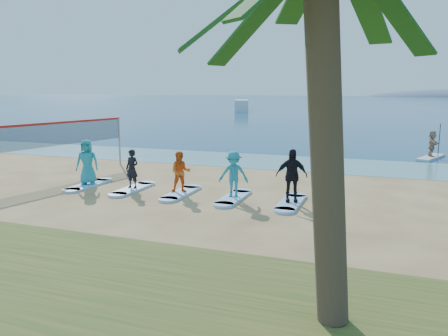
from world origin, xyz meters
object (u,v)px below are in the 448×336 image
(student_2, at_px, (181,172))
(paddleboarder, at_px, (432,144))
(surfboard_1, at_px, (133,189))
(student_4, at_px, (292,176))
(volleyball_net, at_px, (44,136))
(student_3, at_px, (233,174))
(surfboard_2, at_px, (181,193))
(boat_offshore_a, at_px, (241,111))
(paddleboard, at_px, (431,157))
(surfboard_0, at_px, (89,185))
(surfboard_3, at_px, (233,198))
(student_1, at_px, (132,169))
(student_0, at_px, (87,162))
(surfboard_4, at_px, (291,203))

(student_2, bearing_deg, paddleboarder, 29.98)
(surfboard_1, relative_size, student_4, 1.21)
(student_4, bearing_deg, surfboard_1, 164.23)
(volleyball_net, distance_m, student_2, 6.95)
(paddleboarder, relative_size, student_3, 0.89)
(surfboard_2, height_order, student_3, student_3)
(volleyball_net, distance_m, surfboard_2, 7.12)
(surfboard_2, xyz_separation_m, student_2, (0.00, 0.00, 0.81))
(volleyball_net, bearing_deg, surfboard_1, -7.37)
(boat_offshore_a, height_order, student_2, student_2)
(paddleboard, distance_m, surfboard_0, 18.90)
(boat_offshore_a, height_order, student_4, student_4)
(boat_offshore_a, xyz_separation_m, surfboard_3, (20.40, -64.62, 0.04))
(surfboard_3, bearing_deg, student_1, 180.00)
(student_0, height_order, surfboard_4, student_0)
(surfboard_2, height_order, student_2, student_2)
(student_1, bearing_deg, surfboard_0, -173.98)
(boat_offshore_a, bearing_deg, student_4, -88.54)
(boat_offshore_a, relative_size, surfboard_2, 3.89)
(paddleboard, xyz_separation_m, surfboard_4, (-5.52, -12.87, -0.01))
(student_0, bearing_deg, student_4, -20.46)
(boat_offshore_a, height_order, student_1, student_1)
(surfboard_0, height_order, student_0, student_0)
(volleyball_net, distance_m, surfboard_3, 9.13)
(boat_offshore_a, bearing_deg, surfboard_3, -90.20)
(boat_offshore_a, xyz_separation_m, student_4, (22.48, -64.62, 1.00))
(surfboard_1, xyz_separation_m, student_4, (6.24, 0.00, 0.95))
(surfboard_0, distance_m, student_4, 8.38)
(paddleboarder, height_order, boat_offshore_a, paddleboarder)
(boat_offshore_a, relative_size, student_0, 4.72)
(student_0, bearing_deg, surfboard_0, -110.46)
(volleyball_net, distance_m, surfboard_0, 3.32)
(boat_offshore_a, relative_size, student_4, 4.70)
(student_2, bearing_deg, student_4, -23.08)
(paddleboard, height_order, surfboard_0, paddleboard)
(surfboard_0, xyz_separation_m, student_4, (8.32, 0.00, 0.95))
(surfboard_0, bearing_deg, paddleboarder, 42.92)
(student_0, xyz_separation_m, surfboard_4, (8.32, -0.00, -0.95))
(paddleboarder, distance_m, surfboard_1, 17.45)
(volleyball_net, distance_m, surfboard_4, 11.17)
(paddleboarder, distance_m, student_4, 14.00)
(student_1, bearing_deg, boat_offshore_a, 110.13)
(paddleboard, distance_m, surfboard_2, 16.10)
(boat_offshore_a, height_order, surfboard_2, boat_offshore_a)
(student_0, bearing_deg, student_1, -20.46)
(student_0, height_order, surfboard_2, student_0)
(surfboard_3, bearing_deg, paddleboard, 59.45)
(boat_offshore_a, height_order, surfboard_0, boat_offshore_a)
(paddleboard, bearing_deg, surfboard_0, -115.18)
(surfboard_4, height_order, student_4, student_4)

